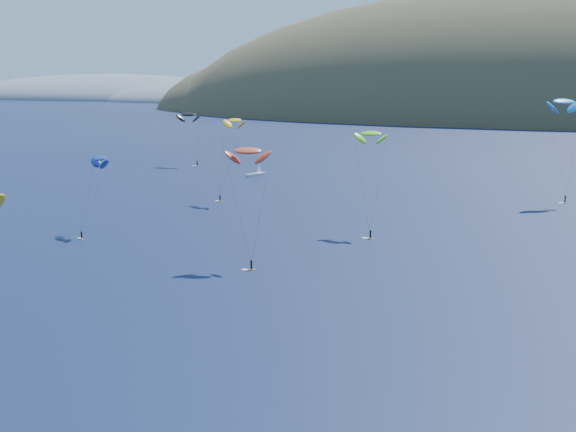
% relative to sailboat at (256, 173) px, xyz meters
% --- Properties ---
extents(headland, '(460.00, 250.00, 60.00)m').
position_rel_sailboat_xyz_m(headland, '(-387.70, 562.38, -4.24)').
color(headland, slate).
rests_on(headland, ground).
extents(sailboat, '(8.34, 7.92, 9.97)m').
position_rel_sailboat_xyz_m(sailboat, '(0.00, 0.00, 0.00)').
color(sailboat, white).
rests_on(sailboat, ground).
extents(kitesurfer_1, '(7.69, 7.59, 22.32)m').
position_rel_sailboat_xyz_m(kitesurfer_1, '(12.74, -44.76, 19.42)').
color(kitesurfer_1, gold).
rests_on(kitesurfer_1, ground).
extents(kitesurfer_3, '(7.28, 11.73, 22.08)m').
position_rel_sailboat_xyz_m(kitesurfer_3, '(55.12, -70.49, 19.18)').
color(kitesurfer_3, gold).
rests_on(kitesurfer_3, ground).
extents(kitesurfer_4, '(10.20, 9.66, 27.88)m').
position_rel_sailboat_xyz_m(kitesurfer_4, '(91.18, -17.77, 24.27)').
color(kitesurfer_4, gold).
rests_on(kitesurfer_4, ground).
extents(kitesurfer_9, '(8.37, 10.45, 21.46)m').
position_rel_sailboat_xyz_m(kitesurfer_9, '(41.82, -104.13, 18.41)').
color(kitesurfer_9, gold).
rests_on(kitesurfer_9, ground).
extents(kitesurfer_10, '(7.32, 13.27, 16.97)m').
position_rel_sailboat_xyz_m(kitesurfer_10, '(2.79, -90.68, 14.16)').
color(kitesurfer_10, gold).
rests_on(kitesurfer_10, ground).
extents(kitesurfer_12, '(9.73, 5.67, 19.91)m').
position_rel_sailboat_xyz_m(kitesurfer_12, '(-33.13, 18.94, 16.59)').
color(kitesurfer_12, gold).
rests_on(kitesurfer_12, ground).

